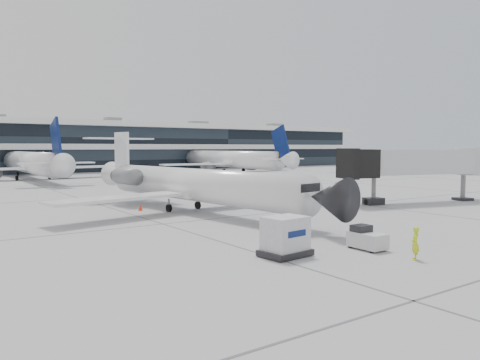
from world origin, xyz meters
TOP-DOWN VIEW (x-y plane):
  - ground at (0.00, 0.00)m, footprint 220.00×220.00m
  - terminal at (0.00, 82.00)m, footprint 170.00×22.00m
  - bg_jet_center at (-8.00, 55.00)m, footprint 32.00×40.00m
  - bg_jet_right at (32.00, 55.00)m, footprint 32.00×40.00m
  - regional_jet at (-5.27, 4.44)m, footprint 23.91×29.85m
  - jet_bridge at (16.87, -2.76)m, footprint 16.48×7.26m
  - ramp_worker at (-4.71, -16.39)m, footprint 0.69×0.67m
  - baggage_tug at (-4.72, -13.49)m, footprint 1.19×1.96m
  - cargo_uld at (-9.29, -12.28)m, footprint 2.51×1.96m
  - traffic_cone at (-8.53, 7.41)m, footprint 0.37×0.37m

SIDE VIEW (x-z plane):
  - ground at x=0.00m, z-range 0.00..0.00m
  - bg_jet_center at x=-8.00m, z-range -4.80..4.80m
  - bg_jet_right at x=32.00m, z-range -4.80..4.80m
  - traffic_cone at x=-8.53m, z-range -0.01..0.52m
  - baggage_tug at x=-4.72m, z-range -0.06..1.17m
  - ramp_worker at x=-4.71m, z-range 0.00..1.60m
  - cargo_uld at x=-9.29m, z-range 0.01..1.93m
  - regional_jet at x=-5.27m, z-range -1.09..5.80m
  - jet_bridge at x=16.87m, z-range 1.23..6.58m
  - terminal at x=0.00m, z-range 0.00..10.00m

